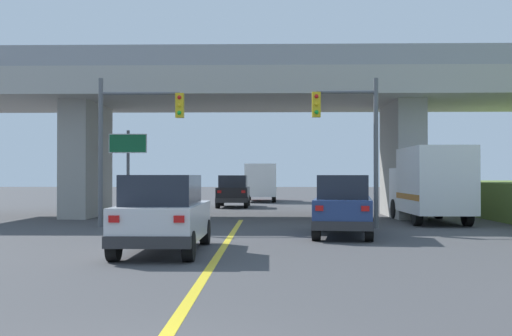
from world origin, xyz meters
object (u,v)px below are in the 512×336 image
Objects in this scene: suv_lead at (164,214)px; highway_sign at (128,153)px; traffic_signal_nearside at (355,132)px; traffic_signal_farside at (128,131)px; box_truck at (431,184)px; semi_truck_distant at (261,182)px; sedan_oncoming at (233,191)px; suv_crossing at (343,205)px.

highway_sign is (-3.80, 12.61, 2.02)m from suv_lead.
traffic_signal_farside is (-8.77, 0.47, 0.09)m from traffic_signal_nearside.
box_truck is 23.08m from semi_truck_distant.
box_truck is at bearing -54.67° from sedan_oncoming.
box_truck is 12.83m from traffic_signal_farside.
semi_truck_distant reaches higher than suv_crossing.
semi_truck_distant is (-3.94, 24.85, -2.12)m from traffic_signal_nearside.
suv_lead is at bearing -71.21° from traffic_signal_farside.
box_truck reaches higher than suv_crossing.
suv_crossing is 0.83× the size of traffic_signal_farside.
traffic_signal_farside reaches higher than highway_sign.
semi_truck_distant is at bearing 78.79° from traffic_signal_farside.
traffic_signal_nearside is at bearing -26.81° from highway_sign.
highway_sign is (-9.00, 8.02, 2.02)m from suv_crossing.
semi_truck_distant is (4.83, 24.38, -2.21)m from traffic_signal_farside.
suv_lead is 1.00× the size of suv_crossing.
sedan_oncoming is (0.44, 23.66, -0.00)m from suv_lead.
traffic_signal_nearside reaches higher than highway_sign.
highway_sign is (-4.24, -11.05, 2.02)m from sedan_oncoming.
traffic_signal_nearside is at bearing -80.99° from semi_truck_distant.
traffic_signal_farside is 24.95m from semi_truck_distant.
box_truck reaches higher than suv_lead.
box_truck is 1.57× the size of highway_sign.
suv_crossing is 0.85× the size of traffic_signal_nearside.
box_truck is at bearing 48.02° from suv_lead.
suv_crossing is 0.73× the size of semi_truck_distant.
suv_crossing is at bearing -41.71° from highway_sign.
semi_truck_distant is at bearing 109.12° from box_truck.
suv_lead is 10.09m from traffic_signal_nearside.
box_truck is 1.11× the size of traffic_signal_farside.
suv_crossing is 1.09× the size of sedan_oncoming.
highway_sign is at bearing -111.01° from sedan_oncoming.
traffic_signal_farside is at bearing 176.95° from traffic_signal_nearside.
suv_lead is 13.33m from highway_sign.
traffic_signal_farside reaches higher than suv_lead.
traffic_signal_nearside reaches higher than suv_lead.
traffic_signal_nearside is (5.57, -16.00, 2.64)m from sedan_oncoming.
semi_truck_distant reaches higher than suv_lead.
box_truck is 13.63m from highway_sign.
suv_crossing is at bearing -83.59° from semi_truck_distant.
suv_crossing is at bearing 41.42° from suv_lead.
semi_truck_distant is (2.07, 32.51, 0.52)m from suv_lead.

